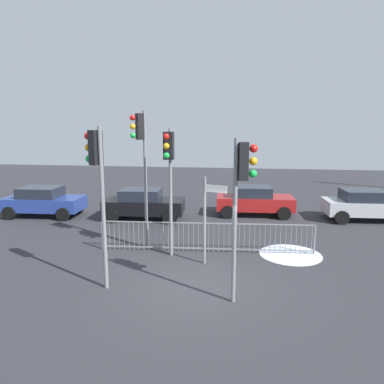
{
  "coord_description": "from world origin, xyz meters",
  "views": [
    {
      "loc": [
        1.26,
        -9.2,
        4.34
      ],
      "look_at": [
        -0.52,
        2.79,
        2.15
      ],
      "focal_mm": 33.04,
      "sensor_mm": 36.0,
      "label": 1
    }
  ],
  "objects_px": {
    "car_red_far": "(254,200)",
    "car_silver_mid": "(365,205)",
    "car_black_near": "(143,203)",
    "traffic_light_mid_right": "(242,184)",
    "traffic_light_mid_left": "(169,164)",
    "car_blue_trailing": "(43,201)",
    "direction_sign_post": "(206,216)",
    "traffic_light_foreground_right": "(97,172)",
    "traffic_light_rear_left": "(141,149)"
  },
  "relations": [
    {
      "from": "traffic_light_mid_left",
      "to": "car_black_near",
      "type": "relative_size",
      "value": 1.11
    },
    {
      "from": "direction_sign_post",
      "to": "car_black_near",
      "type": "xyz_separation_m",
      "value": [
        -3.63,
        5.3,
        -0.84
      ]
    },
    {
      "from": "traffic_light_foreground_right",
      "to": "car_silver_mid",
      "type": "relative_size",
      "value": 1.13
    },
    {
      "from": "car_blue_trailing",
      "to": "car_red_far",
      "type": "relative_size",
      "value": 1.0
    },
    {
      "from": "car_black_near",
      "to": "traffic_light_foreground_right",
      "type": "bearing_deg",
      "value": -86.78
    },
    {
      "from": "traffic_light_rear_left",
      "to": "car_silver_mid",
      "type": "xyz_separation_m",
      "value": [
        9.33,
        5.4,
        -2.85
      ]
    },
    {
      "from": "traffic_light_mid_left",
      "to": "direction_sign_post",
      "type": "distance_m",
      "value": 2.09
    },
    {
      "from": "direction_sign_post",
      "to": "car_black_near",
      "type": "bearing_deg",
      "value": 143.04
    },
    {
      "from": "car_blue_trailing",
      "to": "car_red_far",
      "type": "height_order",
      "value": "same"
    },
    {
      "from": "traffic_light_foreground_right",
      "to": "car_red_far",
      "type": "xyz_separation_m",
      "value": [
        4.35,
        8.99,
        -2.46
      ]
    },
    {
      "from": "direction_sign_post",
      "to": "car_blue_trailing",
      "type": "bearing_deg",
      "value": 168.26
    },
    {
      "from": "car_black_near",
      "to": "car_blue_trailing",
      "type": "xyz_separation_m",
      "value": [
        -5.1,
        -0.18,
        0.0
      ]
    },
    {
      "from": "direction_sign_post",
      "to": "car_blue_trailing",
      "type": "distance_m",
      "value": 10.16
    },
    {
      "from": "car_silver_mid",
      "to": "traffic_light_mid_right",
      "type": "bearing_deg",
      "value": -126.44
    },
    {
      "from": "car_red_far",
      "to": "traffic_light_mid_left",
      "type": "bearing_deg",
      "value": -117.63
    },
    {
      "from": "traffic_light_mid_right",
      "to": "car_black_near",
      "type": "bearing_deg",
      "value": -161.02
    },
    {
      "from": "traffic_light_rear_left",
      "to": "car_red_far",
      "type": "distance_m",
      "value": 7.59
    },
    {
      "from": "traffic_light_rear_left",
      "to": "car_black_near",
      "type": "distance_m",
      "value": 5.15
    },
    {
      "from": "car_silver_mid",
      "to": "car_blue_trailing",
      "type": "xyz_separation_m",
      "value": [
        -15.62,
        -1.47,
        0.0
      ]
    },
    {
      "from": "traffic_light_mid_right",
      "to": "direction_sign_post",
      "type": "relative_size",
      "value": 1.45
    },
    {
      "from": "car_black_near",
      "to": "car_silver_mid",
      "type": "distance_m",
      "value": 10.6
    },
    {
      "from": "traffic_light_rear_left",
      "to": "car_red_far",
      "type": "bearing_deg",
      "value": -71.58
    },
    {
      "from": "traffic_light_mid_right",
      "to": "car_silver_mid",
      "type": "relative_size",
      "value": 1.06
    },
    {
      "from": "traffic_light_foreground_right",
      "to": "car_red_far",
      "type": "bearing_deg",
      "value": -4.68
    },
    {
      "from": "car_red_far",
      "to": "direction_sign_post",
      "type": "bearing_deg",
      "value": -106.52
    },
    {
      "from": "car_blue_trailing",
      "to": "car_red_far",
      "type": "distance_m",
      "value": 10.56
    },
    {
      "from": "traffic_light_mid_right",
      "to": "car_silver_mid",
      "type": "bearing_deg",
      "value": 134.8
    },
    {
      "from": "traffic_light_mid_left",
      "to": "direction_sign_post",
      "type": "bearing_deg",
      "value": 165.81
    },
    {
      "from": "traffic_light_mid_left",
      "to": "car_red_far",
      "type": "relative_size",
      "value": 1.12
    },
    {
      "from": "traffic_light_mid_right",
      "to": "traffic_light_foreground_right",
      "type": "distance_m",
      "value": 3.78
    },
    {
      "from": "traffic_light_mid_left",
      "to": "traffic_light_rear_left",
      "type": "relative_size",
      "value": 0.88
    },
    {
      "from": "car_red_far",
      "to": "car_silver_mid",
      "type": "bearing_deg",
      "value": -5.95
    },
    {
      "from": "traffic_light_mid_left",
      "to": "car_red_far",
      "type": "xyz_separation_m",
      "value": [
        2.97,
        6.42,
        -2.41
      ]
    },
    {
      "from": "traffic_light_mid_left",
      "to": "car_silver_mid",
      "type": "bearing_deg",
      "value": -138.11
    },
    {
      "from": "car_blue_trailing",
      "to": "car_black_near",
      "type": "bearing_deg",
      "value": -1.11
    },
    {
      "from": "car_black_near",
      "to": "car_silver_mid",
      "type": "relative_size",
      "value": 1.0
    },
    {
      "from": "traffic_light_rear_left",
      "to": "direction_sign_post",
      "type": "relative_size",
      "value": 1.74
    },
    {
      "from": "traffic_light_mid_left",
      "to": "traffic_light_foreground_right",
      "type": "xyz_separation_m",
      "value": [
        -1.37,
        -2.56,
        0.04
      ]
    },
    {
      "from": "direction_sign_post",
      "to": "car_black_near",
      "type": "height_order",
      "value": "direction_sign_post"
    },
    {
      "from": "traffic_light_mid_left",
      "to": "traffic_light_mid_right",
      "type": "relative_size",
      "value": 1.05
    },
    {
      "from": "traffic_light_foreground_right",
      "to": "car_silver_mid",
      "type": "distance_m",
      "value": 13.15
    },
    {
      "from": "traffic_light_mid_left",
      "to": "traffic_light_mid_right",
      "type": "distance_m",
      "value": 3.74
    },
    {
      "from": "traffic_light_foreground_right",
      "to": "traffic_light_rear_left",
      "type": "bearing_deg",
      "value": 17.35
    },
    {
      "from": "direction_sign_post",
      "to": "car_blue_trailing",
      "type": "height_order",
      "value": "direction_sign_post"
    },
    {
      "from": "traffic_light_mid_left",
      "to": "car_blue_trailing",
      "type": "relative_size",
      "value": 1.11
    },
    {
      "from": "direction_sign_post",
      "to": "traffic_light_mid_right",
      "type": "bearing_deg",
      "value": -47.04
    },
    {
      "from": "car_black_near",
      "to": "car_silver_mid",
      "type": "xyz_separation_m",
      "value": [
        10.52,
        1.28,
        0.0
      ]
    },
    {
      "from": "car_black_near",
      "to": "car_blue_trailing",
      "type": "relative_size",
      "value": 1.01
    },
    {
      "from": "traffic_light_rear_left",
      "to": "car_black_near",
      "type": "height_order",
      "value": "traffic_light_rear_left"
    },
    {
      "from": "traffic_light_rear_left",
      "to": "car_black_near",
      "type": "bearing_deg",
      "value": -19.59
    }
  ]
}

